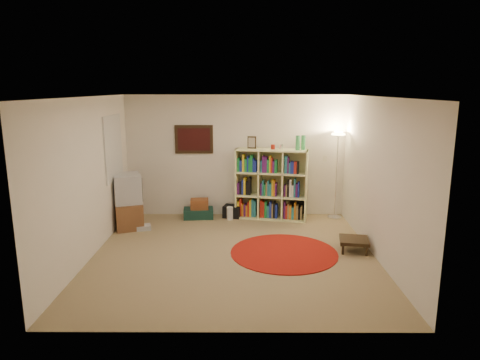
# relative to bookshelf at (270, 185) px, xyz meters

# --- Properties ---
(room) EXTENTS (4.54, 4.54, 2.54)m
(room) POSITION_rel_bookshelf_xyz_m (-0.77, -1.93, 0.57)
(room) COLOR #8E7953
(room) RESTS_ON ground
(bookshelf) EXTENTS (1.49, 0.69, 1.72)m
(bookshelf) POSITION_rel_bookshelf_xyz_m (0.00, 0.00, 0.00)
(bookshelf) COLOR #FCFFAA
(bookshelf) RESTS_ON ground
(floor_lamp) EXTENTS (0.44, 0.44, 1.79)m
(floor_lamp) POSITION_rel_bookshelf_xyz_m (1.34, 0.01, 0.79)
(floor_lamp) COLOR white
(floor_lamp) RESTS_ON ground
(floor_fan) EXTENTS (0.38, 0.23, 0.43)m
(floor_fan) POSITION_rel_bookshelf_xyz_m (0.55, -0.04, -0.48)
(floor_fan) COLOR black
(floor_fan) RESTS_ON ground
(tv_stand) EXTENTS (0.71, 0.84, 1.04)m
(tv_stand) POSITION_rel_bookshelf_xyz_m (-2.76, -0.57, -0.20)
(tv_stand) COLOR brown
(tv_stand) RESTS_ON ground
(dvd_box) EXTENTS (0.32, 0.28, 0.09)m
(dvd_box) POSITION_rel_bookshelf_xyz_m (-2.44, -0.75, -0.65)
(dvd_box) COLOR #B8B8BD
(dvd_box) RESTS_ON ground
(suitcase) EXTENTS (0.64, 0.44, 0.19)m
(suitcase) POSITION_rel_bookshelf_xyz_m (-1.48, 0.02, -0.60)
(suitcase) COLOR #12322A
(suitcase) RESTS_ON ground
(wicker_basket) EXTENTS (0.38, 0.29, 0.21)m
(wicker_basket) POSITION_rel_bookshelf_xyz_m (-1.45, 0.01, -0.40)
(wicker_basket) COLOR brown
(wicker_basket) RESTS_ON suitcase
(duffel_bag) EXTENTS (0.41, 0.37, 0.24)m
(duffel_bag) POSITION_rel_bookshelf_xyz_m (-0.78, 0.07, -0.57)
(duffel_bag) COLOR black
(duffel_bag) RESTS_ON ground
(paper_towel) EXTENTS (0.13, 0.13, 0.27)m
(paper_towel) POSITION_rel_bookshelf_xyz_m (-0.82, -0.11, -0.56)
(paper_towel) COLOR white
(paper_towel) RESTS_ON ground
(red_rug) EXTENTS (1.74, 1.74, 0.02)m
(red_rug) POSITION_rel_bookshelf_xyz_m (0.11, -1.91, -0.69)
(red_rug) COLOR maroon
(red_rug) RESTS_ON ground
(side_table) EXTENTS (0.53, 0.53, 0.21)m
(side_table) POSITION_rel_bookshelf_xyz_m (1.26, -1.82, -0.52)
(side_table) COLOR black
(side_table) RESTS_ON ground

